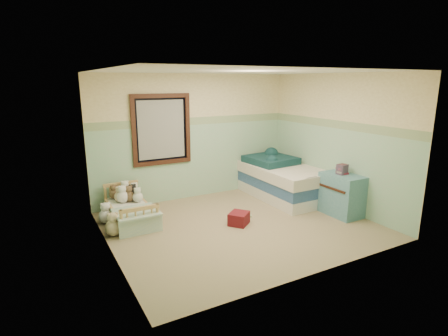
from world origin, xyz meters
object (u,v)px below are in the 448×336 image
dresser (341,195)px  twin_bed_frame (280,191)px  floor_book (244,215)px  red_pillow (239,218)px  plush_floor_cream (106,216)px  toddler_bed_frame (131,217)px  plush_floor_tan (114,228)px

dresser → twin_bed_frame: bearing=102.6°
twin_bed_frame → floor_book: twin_bed_frame is taller
red_pillow → floor_book: size_ratio=1.32×
plush_floor_cream → toddler_bed_frame: bearing=-17.2°
plush_floor_tan → dresser: (3.81, -1.04, 0.24)m
floor_book → red_pillow: bearing=-109.6°
dresser → red_pillow: (-1.86, 0.48, -0.27)m
plush_floor_cream → red_pillow: size_ratio=0.74×
toddler_bed_frame → plush_floor_cream: (-0.39, 0.12, 0.04)m
toddler_bed_frame → plush_floor_tan: 0.60m
plush_floor_tan → red_pillow: bearing=-15.8°
plush_floor_tan → twin_bed_frame: size_ratio=0.12×
twin_bed_frame → dresser: size_ratio=2.78×
twin_bed_frame → floor_book: (-1.26, -0.60, -0.10)m
plush_floor_tan → twin_bed_frame: 3.52m
twin_bed_frame → toddler_bed_frame: bearing=177.7°
plush_floor_cream → red_pillow: (1.95, -1.14, -0.02)m
plush_floor_cream → red_pillow: 2.26m
toddler_bed_frame → twin_bed_frame: 3.12m
plush_floor_cream → twin_bed_frame: plush_floor_cream is taller
red_pillow → floor_book: red_pillow is taller
plush_floor_cream → floor_book: bearing=-20.7°
twin_bed_frame → floor_book: bearing=-154.5°
plush_floor_tan → twin_bed_frame: plush_floor_tan is taller
dresser → red_pillow: dresser is taller
toddler_bed_frame → twin_bed_frame: twin_bed_frame is taller
floor_book → dresser: bearing=-1.0°
dresser → floor_book: bearing=153.7°
toddler_bed_frame → plush_floor_tan: size_ratio=4.89×
twin_bed_frame → floor_book: size_ratio=8.28×
toddler_bed_frame → plush_floor_cream: bearing=162.8°
twin_bed_frame → plush_floor_tan: bearing=-174.5°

